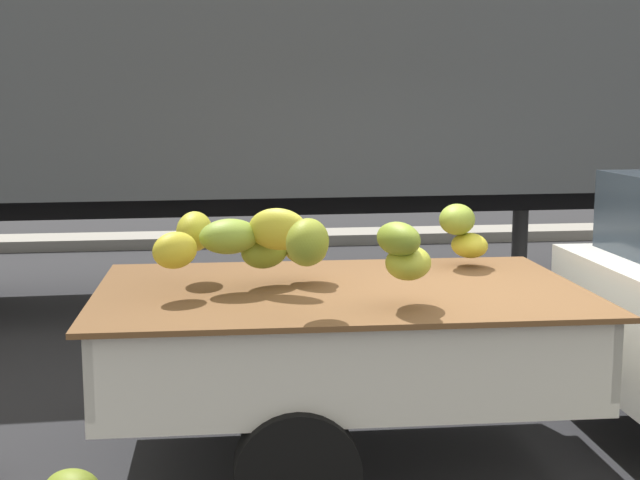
# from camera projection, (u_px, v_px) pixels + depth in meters

# --- Properties ---
(ground) EXTENTS (220.00, 220.00, 0.00)m
(ground) POSITION_uv_depth(u_px,v_px,m) (506.00, 460.00, 5.31)
(ground) COLOR #28282B
(curb_strip) EXTENTS (80.00, 0.80, 0.16)m
(curb_strip) POSITION_uv_depth(u_px,v_px,m) (322.00, 237.00, 13.53)
(curb_strip) COLOR gray
(curb_strip) RESTS_ON ground
(semi_trailer) EXTENTS (12.06, 2.89, 3.95)m
(semi_trailer) POSITION_uv_depth(u_px,v_px,m) (222.00, 64.00, 9.19)
(semi_trailer) COLOR #4C5156
(semi_trailer) RESTS_ON ground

